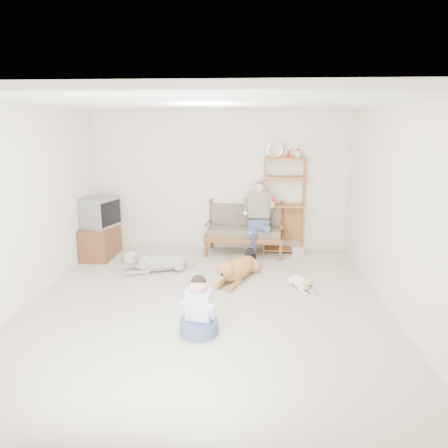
# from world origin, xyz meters

# --- Properties ---
(floor) EXTENTS (5.50, 5.50, 0.00)m
(floor) POSITION_xyz_m (0.00, 0.00, 0.00)
(floor) COLOR silver
(floor) RESTS_ON ground
(ceiling) EXTENTS (5.50, 5.50, 0.00)m
(ceiling) POSITION_xyz_m (0.00, 0.00, 2.70)
(ceiling) COLOR white
(ceiling) RESTS_ON ground
(wall_back) EXTENTS (5.00, 0.00, 5.00)m
(wall_back) POSITION_xyz_m (0.00, 2.75, 1.35)
(wall_back) COLOR silver
(wall_back) RESTS_ON ground
(wall_front) EXTENTS (5.00, 0.00, 5.00)m
(wall_front) POSITION_xyz_m (0.00, -2.75, 1.35)
(wall_front) COLOR silver
(wall_front) RESTS_ON ground
(wall_left) EXTENTS (0.00, 5.50, 5.50)m
(wall_left) POSITION_xyz_m (-2.50, 0.00, 1.35)
(wall_left) COLOR silver
(wall_left) RESTS_ON ground
(wall_right) EXTENTS (0.00, 5.50, 5.50)m
(wall_right) POSITION_xyz_m (2.50, 0.00, 1.35)
(wall_right) COLOR silver
(wall_right) RESTS_ON ground
(loveseat) EXTENTS (1.55, 0.81, 0.95)m
(loveseat) POSITION_xyz_m (0.50, 2.43, 0.49)
(loveseat) COLOR brown
(loveseat) RESTS_ON ground
(man) EXTENTS (0.54, 0.77, 1.25)m
(man) POSITION_xyz_m (0.74, 2.21, 0.65)
(man) COLOR #485584
(man) RESTS_ON loveseat
(etagere) EXTENTS (0.82, 0.36, 2.16)m
(etagere) POSITION_xyz_m (1.26, 2.55, 0.95)
(etagere) COLOR #BC783B
(etagere) RESTS_ON ground
(book_stack) EXTENTS (0.23, 0.18, 0.14)m
(book_stack) POSITION_xyz_m (1.53, 2.40, 0.07)
(book_stack) COLOR silver
(book_stack) RESTS_ON ground
(tv_stand) EXTENTS (0.51, 0.91, 0.60)m
(tv_stand) POSITION_xyz_m (-2.23, 2.01, 0.30)
(tv_stand) COLOR brown
(tv_stand) RESTS_ON ground
(crt_tv) EXTENTS (0.70, 0.79, 0.55)m
(crt_tv) POSITION_xyz_m (-2.19, 1.98, 0.87)
(crt_tv) COLOR slate
(crt_tv) RESTS_ON tv_stand
(wall_outlet) EXTENTS (0.12, 0.02, 0.08)m
(wall_outlet) POSITION_xyz_m (-1.25, 2.73, 0.30)
(wall_outlet) COLOR white
(wall_outlet) RESTS_ON ground
(golden_retriever) EXTENTS (0.71, 1.36, 0.43)m
(golden_retriever) POSITION_xyz_m (0.40, 1.00, 0.18)
(golden_retriever) COLOR #B87F3F
(golden_retriever) RESTS_ON ground
(shaggy_dog) EXTENTS (1.30, 0.60, 0.40)m
(shaggy_dog) POSITION_xyz_m (-1.02, 1.28, 0.16)
(shaggy_dog) COLOR white
(shaggy_dog) RESTS_ON ground
(terrier) EXTENTS (0.36, 0.67, 0.26)m
(terrier) POSITION_xyz_m (1.41, 0.65, 0.11)
(terrier) COLOR white
(terrier) RESTS_ON ground
(child) EXTENTS (0.47, 0.47, 0.74)m
(child) POSITION_xyz_m (-0.00, -0.75, 0.27)
(child) COLOR #485584
(child) RESTS_ON ground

